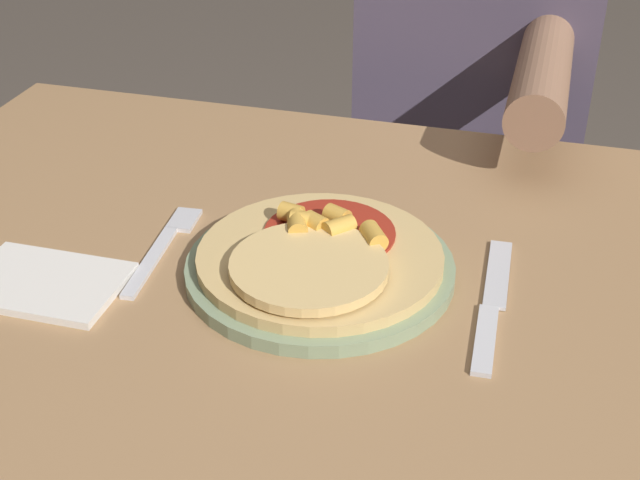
% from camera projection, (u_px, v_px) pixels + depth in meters
% --- Properties ---
extents(dining_table, '(1.11, 0.79, 0.78)m').
position_uv_depth(dining_table, '(327.00, 384.00, 0.94)').
color(dining_table, '#9E754C').
rests_on(dining_table, ground_plane).
extents(plate, '(0.27, 0.27, 0.01)m').
position_uv_depth(plate, '(320.00, 268.00, 0.88)').
color(plate, gray).
rests_on(plate, dining_table).
extents(pizza, '(0.24, 0.24, 0.04)m').
position_uv_depth(pizza, '(318.00, 255.00, 0.87)').
color(pizza, tan).
rests_on(pizza, plate).
extents(fork, '(0.03, 0.18, 0.00)m').
position_uv_depth(fork, '(165.00, 244.00, 0.93)').
color(fork, silver).
rests_on(fork, dining_table).
extents(knife, '(0.03, 0.22, 0.00)m').
position_uv_depth(knife, '(492.00, 304.00, 0.84)').
color(knife, silver).
rests_on(knife, dining_table).
extents(napkin, '(0.15, 0.11, 0.01)m').
position_uv_depth(napkin, '(44.00, 283.00, 0.87)').
color(napkin, silver).
rests_on(napkin, dining_table).
extents(person_diner, '(0.35, 0.52, 1.16)m').
position_uv_depth(person_diner, '(472.00, 125.00, 1.45)').
color(person_diner, '#2D2D38').
rests_on(person_diner, ground_plane).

